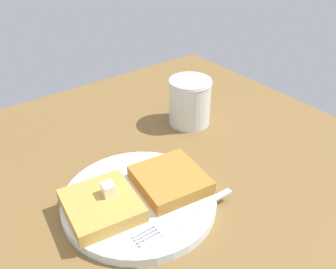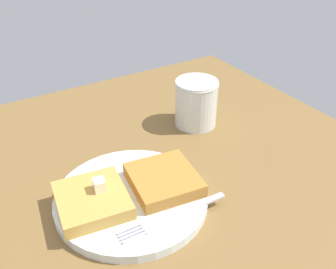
{
  "view_description": "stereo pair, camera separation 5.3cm",
  "coord_description": "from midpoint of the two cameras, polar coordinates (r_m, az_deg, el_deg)",
  "views": [
    {
      "loc": [
        -15.28,
        -24.34,
        39.65
      ],
      "look_at": [
        15.76,
        16.47,
        6.52
      ],
      "focal_mm": 40.0,
      "sensor_mm": 36.0,
      "label": 1
    },
    {
      "loc": [
        -10.88,
        -27.33,
        39.65
      ],
      "look_at": [
        15.76,
        16.47,
        6.52
      ],
      "focal_mm": 40.0,
      "sensor_mm": 36.0,
      "label": 2
    }
  ],
  "objects": [
    {
      "name": "toast_slice_middle",
      "position": [
        0.55,
        -2.46,
        -6.99
      ],
      "size": [
        10.56,
        10.96,
        2.02
      ],
      "primitive_type": "cube",
      "rotation": [
        0.0,
        0.0,
        -0.13
      ],
      "color": "#B2762D",
      "rests_on": "plate"
    },
    {
      "name": "fork",
      "position": [
        0.51,
        -1.17,
        -12.63
      ],
      "size": [
        16.02,
        2.25,
        0.36
      ],
      "color": "silver",
      "rests_on": "plate"
    },
    {
      "name": "syrup_jar",
      "position": [
        0.71,
        1.18,
        4.65
      ],
      "size": [
        8.09,
        8.09,
        8.93
      ],
      "color": "#341209",
      "rests_on": "table_surface"
    },
    {
      "name": "toast_slice_left",
      "position": [
        0.52,
        -12.56,
        -10.37
      ],
      "size": [
        10.56,
        10.96,
        2.02
      ],
      "primitive_type": "cube",
      "rotation": [
        0.0,
        0.0,
        -0.13
      ],
      "color": "gold",
      "rests_on": "plate"
    },
    {
      "name": "butter_pat_primary",
      "position": [
        0.52,
        -12.05,
        -8.26
      ],
      "size": [
        1.82,
        1.96,
        1.73
      ],
      "primitive_type": "cube",
      "rotation": [
        0.0,
        0.0,
        1.41
      ],
      "color": "#F7EFC9",
      "rests_on": "toast_slice_left"
    },
    {
      "name": "plate",
      "position": [
        0.55,
        -7.24,
        -9.93
      ],
      "size": [
        22.02,
        22.02,
        1.4
      ],
      "color": "silver",
      "rests_on": "table_surface"
    }
  ]
}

